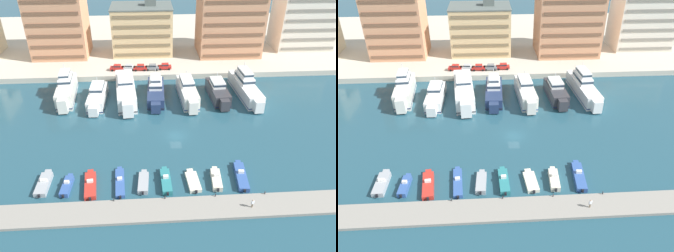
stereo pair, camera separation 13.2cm
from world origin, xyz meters
TOP-DOWN VIEW (x-y plane):
  - ground_plane at (0.00, 0.00)m, footprint 400.00×400.00m
  - quay_promenade at (0.00, 64.88)m, footprint 180.00×70.00m
  - pier_dock at (0.00, -21.90)m, footprint 120.00×5.13m
  - yacht_ivory_far_left at (-27.61, 19.85)m, footprint 5.30×18.11m
  - yacht_white_left at (-19.21, 17.02)m, footprint 4.40×15.89m
  - yacht_white_mid_left at (-11.86, 18.77)m, footprint 6.53×21.92m
  - yacht_navy_center_left at (-3.89, 18.51)m, footprint 4.86×17.30m
  - yacht_ivory_center at (4.45, 17.23)m, footprint 4.94×17.69m
  - yacht_charcoal_center_right at (12.67, 17.33)m, footprint 4.85×15.54m
  - yacht_white_mid_right at (20.43, 18.79)m, footprint 5.58×21.12m
  - motorboat_grey_far_left at (-25.33, -14.39)m, footprint 2.13×6.97m
  - motorboat_blue_left at (-21.03, -15.24)m, footprint 1.80×5.86m
  - motorboat_red_mid_left at (-16.86, -15.28)m, footprint 2.73×7.74m
  - motorboat_blue_center_left at (-11.58, -14.77)m, footprint 2.16×8.30m
  - motorboat_grey_center at (-7.28, -15.24)m, footprint 2.05×6.19m
  - motorboat_teal_center_right at (-3.17, -15.20)m, footprint 1.99×7.22m
  - motorboat_cream_mid_right at (1.80, -15.33)m, footprint 2.57×6.37m
  - motorboat_cream_right at (6.12, -15.29)m, footprint 2.06×6.30m
  - motorboat_blue_far_right at (10.93, -14.67)m, footprint 2.50×8.50m
  - car_red_far_left at (-15.15, 34.09)m, footprint 4.21×2.16m
  - car_silver_left at (-11.65, 34.09)m, footprint 4.18×2.09m
  - car_red_mid_left at (-8.08, 33.74)m, footprint 4.12×1.97m
  - car_grey_center_left at (-4.43, 33.72)m, footprint 4.22×2.16m
  - car_red_center at (-0.61, 34.09)m, footprint 4.11×1.94m
  - apartment_block_left at (-34.15, 48.88)m, footprint 18.06×13.93m
  - apartment_block_mid_left at (-7.22, 49.92)m, footprint 19.89×13.64m
  - apartment_block_center_left at (21.51, 47.72)m, footprint 20.70×15.41m
  - apartment_block_center at (48.80, 51.77)m, footprint 20.26×13.49m
  - pedestrian_near_edge at (10.77, -22.46)m, footprint 0.63×0.33m
  - bollard_west at (-12.30, -19.58)m, footprint 0.20×0.20m
  - bollard_west_mid at (-3.57, -19.58)m, footprint 0.20×0.20m
  - bollard_east_mid at (5.16, -19.58)m, footprint 0.20×0.20m
  - bollard_east at (13.88, -19.58)m, footprint 0.20×0.20m

SIDE VIEW (x-z plane):
  - ground_plane at x=0.00m, z-range 0.00..0.00m
  - pier_dock at x=0.00m, z-range 0.00..0.54m
  - motorboat_cream_mid_right at x=1.80m, z-range -0.04..0.77m
  - motorboat_blue_center_left at x=-11.58m, z-range -0.20..0.95m
  - motorboat_grey_far_left at x=-25.33m, z-range -0.19..1.18m
  - motorboat_red_mid_left at x=-16.86m, z-range -0.22..1.22m
  - motorboat_grey_center at x=-7.28m, z-range 0.00..1.02m
  - motorboat_blue_left at x=-21.03m, z-range -0.21..1.23m
  - motorboat_blue_far_right at x=10.93m, z-range -0.27..1.31m
  - motorboat_cream_right at x=6.12m, z-range -0.26..1.40m
  - motorboat_teal_center_right at x=-3.17m, z-range -0.26..1.40m
  - quay_promenade at x=0.00m, z-range 0.00..1.61m
  - bollard_west at x=-12.30m, z-range 0.56..1.17m
  - bollard_west_mid at x=-3.57m, z-range 0.56..1.17m
  - bollard_east_mid at x=5.16m, z-range 0.56..1.17m
  - bollard_east at x=13.88m, z-range 0.56..1.17m
  - pedestrian_near_edge at x=10.77m, z-range 0.69..2.37m
  - yacht_white_left at x=-19.21m, z-range -1.36..4.93m
  - yacht_charcoal_center_right at x=12.67m, z-range -1.35..5.23m
  - yacht_navy_center_left at x=-3.89m, z-range -1.71..5.79m
  - yacht_ivory_center at x=4.45m, z-range -1.38..5.90m
  - yacht_white_mid_left at x=-11.86m, z-range -1.34..6.18m
  - yacht_white_mid_right at x=20.43m, z-range -1.82..6.72m
  - car_red_far_left at x=-15.15m, z-range 1.69..3.49m
  - car_silver_left at x=-11.65m, z-range 1.69..3.49m
  - car_red_mid_left at x=-8.08m, z-range 1.69..3.49m
  - car_grey_center_left at x=-4.43m, z-range 1.69..3.49m
  - car_red_center at x=-0.61m, z-range 1.69..3.49m
  - yacht_ivory_far_left at x=-27.61m, z-range -1.77..7.15m
  - apartment_block_mid_left at x=-7.22m, z-range 0.67..18.16m
  - apartment_block_center at x=48.80m, z-range 0.67..21.92m
  - apartment_block_center_left at x=21.51m, z-range 0.66..22.96m
  - apartment_block_left at x=-34.15m, z-range 0.67..26.87m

